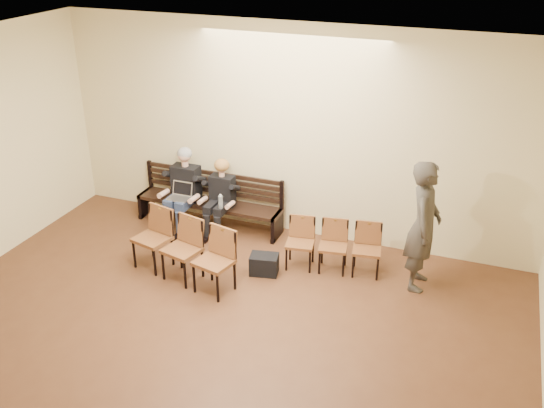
{
  "coord_description": "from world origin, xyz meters",
  "views": [
    {
      "loc": [
        3.0,
        -3.73,
        4.93
      ],
      "look_at": [
        0.03,
        4.05,
        0.92
      ],
      "focal_mm": 40.0,
      "sensor_mm": 36.0,
      "label": 1
    }
  ],
  "objects_px": {
    "seated_woman": "(220,200)",
    "passerby": "(425,217)",
    "bench": "(209,214)",
    "water_bottle": "(221,208)",
    "bag": "(264,264)",
    "chair_row_front": "(333,247)",
    "seated_man": "(184,188)",
    "chair_row_back": "(182,250)",
    "laptop": "(179,200)"
  },
  "relations": [
    {
      "from": "bench",
      "to": "chair_row_back",
      "type": "relative_size",
      "value": 1.53
    },
    {
      "from": "laptop",
      "to": "passerby",
      "type": "relative_size",
      "value": 0.16
    },
    {
      "from": "bench",
      "to": "water_bottle",
      "type": "distance_m",
      "value": 0.66
    },
    {
      "from": "seated_woman",
      "to": "passerby",
      "type": "bearing_deg",
      "value": -8.05
    },
    {
      "from": "seated_man",
      "to": "laptop",
      "type": "distance_m",
      "value": 0.26
    },
    {
      "from": "chair_row_back",
      "to": "bag",
      "type": "bearing_deg",
      "value": 40.61
    },
    {
      "from": "seated_woman",
      "to": "seated_man",
      "type": "bearing_deg",
      "value": 180.0
    },
    {
      "from": "bench",
      "to": "seated_woman",
      "type": "distance_m",
      "value": 0.47
    },
    {
      "from": "bench",
      "to": "seated_man",
      "type": "xyz_separation_m",
      "value": [
        -0.4,
        -0.12,
        0.47
      ]
    },
    {
      "from": "bench",
      "to": "chair_row_front",
      "type": "relative_size",
      "value": 1.83
    },
    {
      "from": "seated_man",
      "to": "water_bottle",
      "type": "xyz_separation_m",
      "value": [
        0.81,
        -0.25,
        -0.13
      ]
    },
    {
      "from": "bench",
      "to": "chair_row_back",
      "type": "xyz_separation_m",
      "value": [
        0.39,
        -1.67,
        0.25
      ]
    },
    {
      "from": "seated_woman",
      "to": "passerby",
      "type": "xyz_separation_m",
      "value": [
        3.39,
        -0.48,
        0.53
      ]
    },
    {
      "from": "bag",
      "to": "passerby",
      "type": "xyz_separation_m",
      "value": [
        2.21,
        0.52,
        0.96
      ]
    },
    {
      "from": "chair_row_back",
      "to": "chair_row_front",
      "type": "bearing_deg",
      "value": 40.39
    },
    {
      "from": "bag",
      "to": "laptop",
      "type": "bearing_deg",
      "value": 157.48
    },
    {
      "from": "bench",
      "to": "bag",
      "type": "bearing_deg",
      "value": -37.32
    },
    {
      "from": "bag",
      "to": "seated_man",
      "type": "bearing_deg",
      "value": 151.9
    },
    {
      "from": "seated_man",
      "to": "laptop",
      "type": "xyz_separation_m",
      "value": [
        0.02,
        -0.23,
        -0.12
      ]
    },
    {
      "from": "water_bottle",
      "to": "bench",
      "type": "bearing_deg",
      "value": 137.85
    },
    {
      "from": "chair_row_back",
      "to": "seated_man",
      "type": "bearing_deg",
      "value": 130.58
    },
    {
      "from": "bench",
      "to": "seated_man",
      "type": "height_order",
      "value": "seated_man"
    },
    {
      "from": "bag",
      "to": "chair_row_back",
      "type": "xyz_separation_m",
      "value": [
        -1.08,
        -0.55,
        0.32
      ]
    },
    {
      "from": "bag",
      "to": "seated_woman",
      "type": "bearing_deg",
      "value": 139.93
    },
    {
      "from": "seated_woman",
      "to": "laptop",
      "type": "height_order",
      "value": "seated_woman"
    },
    {
      "from": "chair_row_front",
      "to": "passerby",
      "type": "bearing_deg",
      "value": -7.07
    },
    {
      "from": "seated_man",
      "to": "passerby",
      "type": "bearing_deg",
      "value": -6.72
    },
    {
      "from": "seated_man",
      "to": "chair_row_back",
      "type": "relative_size",
      "value": 0.82
    },
    {
      "from": "water_bottle",
      "to": "laptop",
      "type": "bearing_deg",
      "value": 178.5
    },
    {
      "from": "seated_man",
      "to": "bag",
      "type": "height_order",
      "value": "seated_man"
    },
    {
      "from": "laptop",
      "to": "water_bottle",
      "type": "height_order",
      "value": "laptop"
    },
    {
      "from": "chair_row_back",
      "to": "bench",
      "type": "bearing_deg",
      "value": 116.64
    },
    {
      "from": "bag",
      "to": "passerby",
      "type": "bearing_deg",
      "value": 13.21
    },
    {
      "from": "seated_woman",
      "to": "laptop",
      "type": "distance_m",
      "value": 0.7
    },
    {
      "from": "seated_woman",
      "to": "chair_row_front",
      "type": "xyz_separation_m",
      "value": [
        2.12,
        -0.53,
        -0.19
      ]
    },
    {
      "from": "water_bottle",
      "to": "passerby",
      "type": "relative_size",
      "value": 0.11
    },
    {
      "from": "seated_woman",
      "to": "bench",
      "type": "bearing_deg",
      "value": 156.8
    },
    {
      "from": "water_bottle",
      "to": "passerby",
      "type": "bearing_deg",
      "value": -3.99
    },
    {
      "from": "seated_man",
      "to": "passerby",
      "type": "height_order",
      "value": "passerby"
    },
    {
      "from": "water_bottle",
      "to": "chair_row_back",
      "type": "bearing_deg",
      "value": -91.01
    },
    {
      "from": "passerby",
      "to": "chair_row_front",
      "type": "height_order",
      "value": "passerby"
    },
    {
      "from": "seated_man",
      "to": "chair_row_front",
      "type": "distance_m",
      "value": 2.87
    },
    {
      "from": "seated_man",
      "to": "chair_row_back",
      "type": "distance_m",
      "value": 1.75
    },
    {
      "from": "seated_man",
      "to": "laptop",
      "type": "relative_size",
      "value": 3.86
    },
    {
      "from": "bench",
      "to": "passerby",
      "type": "relative_size",
      "value": 1.17
    },
    {
      "from": "bag",
      "to": "chair_row_front",
      "type": "bearing_deg",
      "value": 26.61
    },
    {
      "from": "seated_man",
      "to": "bag",
      "type": "distance_m",
      "value": 2.19
    },
    {
      "from": "seated_woman",
      "to": "bag",
      "type": "xyz_separation_m",
      "value": [
        1.19,
        -1.0,
        -0.43
      ]
    },
    {
      "from": "seated_woman",
      "to": "chair_row_back",
      "type": "xyz_separation_m",
      "value": [
        0.11,
        -1.55,
        -0.11
      ]
    },
    {
      "from": "laptop",
      "to": "passerby",
      "type": "distance_m",
      "value": 4.1
    }
  ]
}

